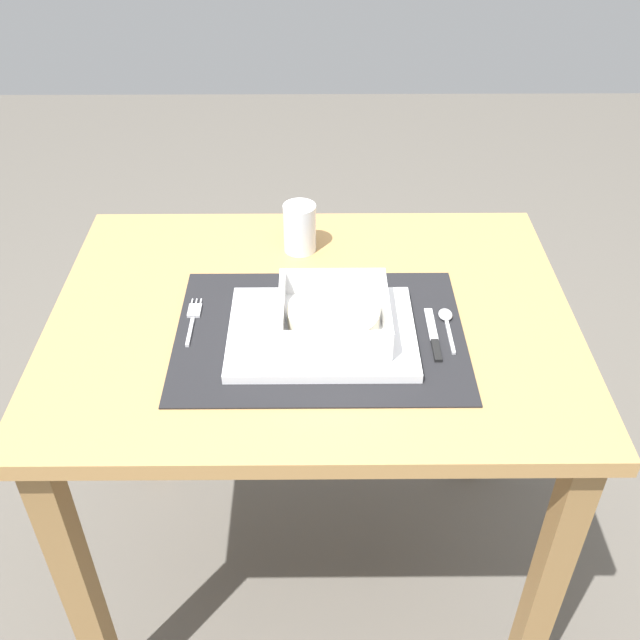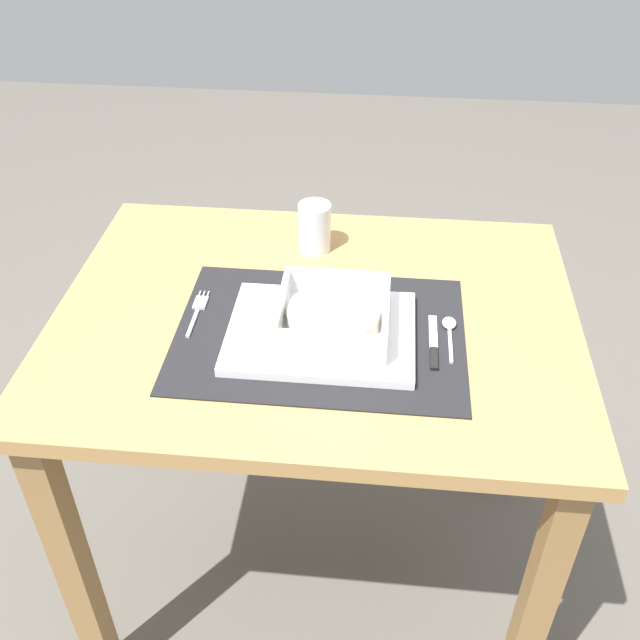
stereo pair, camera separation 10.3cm
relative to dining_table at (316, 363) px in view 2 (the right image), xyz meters
name	(u,v)px [view 2 (the right image)]	position (x,y,z in m)	size (l,w,h in m)	color
ground_plane	(317,563)	(0.00, 0.00, -0.63)	(6.00, 6.00, 0.00)	#59544C
dining_table	(316,363)	(0.00, 0.00, 0.00)	(0.91, 0.69, 0.75)	#B2844C
placemat	(320,333)	(0.01, -0.06, 0.12)	(0.48, 0.36, 0.00)	black
serving_plate	(321,332)	(0.02, -0.07, 0.13)	(0.31, 0.24, 0.02)	white
porridge_bowl	(333,318)	(0.04, -0.06, 0.16)	(0.18, 0.18, 0.06)	white
fork	(198,310)	(-0.20, -0.02, 0.12)	(0.02, 0.13, 0.00)	silver
spoon	(449,328)	(0.23, -0.03, 0.13)	(0.02, 0.12, 0.01)	silver
butter_knife	(434,345)	(0.20, -0.08, 0.12)	(0.01, 0.14, 0.01)	black
drinking_glass	(315,230)	(-0.02, 0.21, 0.16)	(0.06, 0.06, 0.10)	white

